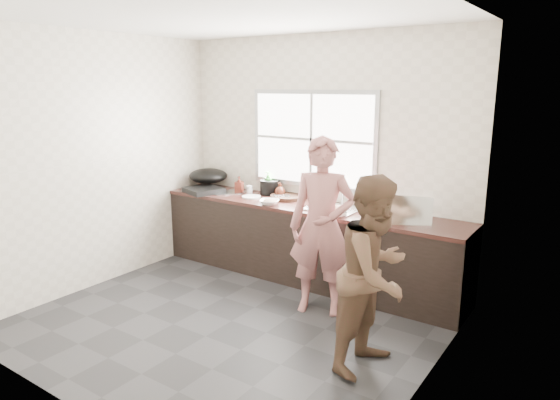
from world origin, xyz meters
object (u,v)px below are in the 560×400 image
Objects in this scene: woman at (322,232)px; bowl_crabs at (334,212)px; bottle_brown_short at (280,190)px; wok at (208,176)px; bowl_mince at (269,202)px; plate_food at (251,197)px; pot_lid_right at (234,192)px; glass_jar at (249,190)px; bottle_brown_tall at (239,185)px; burner at (204,190)px; bowl_held at (340,213)px; pot_lid_left at (222,194)px; black_pot at (270,187)px; cutting_board at (288,197)px; person_side at (375,274)px; bottle_green at (268,183)px; dish_rack at (411,209)px.

woman reaches higher than bowl_crabs.
wok is (-1.06, -0.09, 0.08)m from bottle_brown_short.
bowl_mince is at bearing -71.27° from bottle_brown_short.
woman reaches higher than plate_food.
bowl_crabs reaches higher than pot_lid_right.
bowl_mince is at bearing -30.30° from glass_jar.
bowl_mince is at bearing -14.80° from wok.
bowl_crabs is 1.49m from bottle_brown_tall.
pot_lid_right is at bearing 35.23° from burner.
bowl_held is 1.18× the size of bottle_brown_short.
burner is at bearing -58.63° from wok.
wok is at bearing 153.06° from pot_lid_left.
black_pot is 0.83m from burner.
plate_food is 2.17× the size of glass_jar.
bowl_held is 2.11m from wok.
bowl_crabs is 1.33× the size of bottle_brown_short.
bowl_held is at bearing 73.17° from woman.
bowl_mince is (-0.90, 0.41, 0.09)m from woman.
cutting_board is 2.27× the size of bowl_held.
black_pot is 1.59× the size of bottle_brown_short.
bowl_mince is 1.00× the size of pot_lid_left.
cutting_board is 2.69× the size of bottle_brown_short.
bowl_held is at bearing -1.49° from burner.
woman is 1.99m from burner.
cutting_board is at bearing 89.75° from bowl_mince.
bowl_held is 1.27m from black_pot.
black_pot is at bearing 159.69° from bowl_held.
bottle_brown_tall reaches higher than plate_food.
pot_lid_left is at bearing 172.19° from bowl_mince.
pot_lid_left is at bearing -145.29° from black_pot.
person_side is 8.14× the size of bottle_brown_tall.
bowl_held is 0.96× the size of bottle_brown_tall.
black_pot reaches higher than bowl_mince.
pot_lid_left is at bearing -143.67° from bottle_green.
glass_jar is (-1.40, 0.30, 0.02)m from bowl_held.
dish_rack is (0.66, 0.53, 0.22)m from woman.
bottle_brown_tall is 0.46× the size of burner.
cutting_board is 1.48× the size of bottle_green.
bottle_brown_short reaches higher than burner.
glass_jar is (-0.21, -0.14, -0.04)m from black_pot.
woman reaches higher than pot_lid_right.
bottle_brown_short is (-1.04, 0.81, 0.14)m from woman.
bottle_brown_short is (-0.14, 0.04, 0.06)m from cutting_board.
cutting_board is 1.01× the size of burner.
bottle_brown_short reaches higher than pot_lid_left.
bottle_brown_short is 0.38× the size of dish_rack.
bowl_mince is at bearing -2.77° from burner.
glass_jar reaches higher than bowl_mince.
wok is 2.77m from dish_rack.
dish_rack reaches higher than plate_food.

